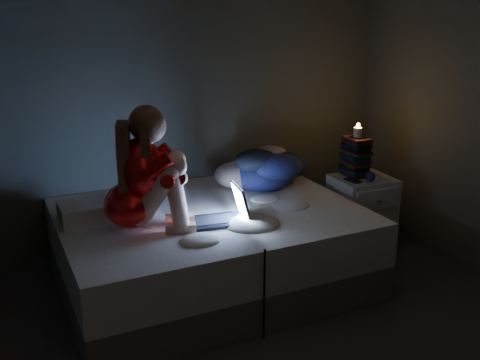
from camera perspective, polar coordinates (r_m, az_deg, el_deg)
wall_back at (r=4.48m, az=-5.66°, el=9.20°), size 3.60×0.02×2.60m
bed at (r=3.98m, az=-3.08°, el=-7.05°), size 2.07×1.56×0.57m
pillow at (r=3.81m, az=-15.07°, el=-3.10°), size 0.45×0.32×0.13m
woman at (r=3.46m, az=-11.63°, el=1.06°), size 0.58×0.46×0.82m
laptop at (r=3.61m, az=-2.31°, el=-2.51°), size 0.41×0.32×0.27m
clothes_pile at (r=4.33m, az=2.46°, el=1.43°), size 0.59×0.48×0.34m
nightstand at (r=4.67m, az=12.57°, el=-3.38°), size 0.49×0.44×0.62m
book_stack at (r=4.57m, az=12.07°, el=2.35°), size 0.19×0.25×0.32m
candle at (r=4.52m, az=12.23°, el=4.80°), size 0.07×0.07×0.08m
phone at (r=4.45m, az=11.82°, el=-0.08°), size 0.10×0.15×0.01m
blue_orb at (r=4.47m, az=13.58°, el=0.33°), size 0.08×0.08×0.08m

